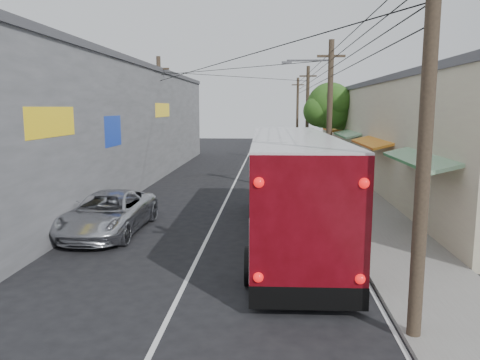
{
  "coord_description": "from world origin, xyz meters",
  "views": [
    {
      "loc": [
        2.28,
        -11.12,
        4.68
      ],
      "look_at": [
        0.98,
        8.2,
        1.67
      ],
      "focal_mm": 35.0,
      "sensor_mm": 36.0,
      "label": 1
    }
  ],
  "objects_px": {
    "jeepney": "(108,213)",
    "parked_car_far": "(295,151)",
    "coach_bus": "(291,186)",
    "parked_car_mid": "(299,168)",
    "pedestrian_near": "(345,189)",
    "parked_suv": "(299,178)",
    "pedestrian_far": "(336,186)"
  },
  "relations": [
    {
      "from": "jeepney",
      "to": "parked_car_far",
      "type": "relative_size",
      "value": 1.29
    },
    {
      "from": "jeepney",
      "to": "pedestrian_far",
      "type": "bearing_deg",
      "value": 33.15
    },
    {
      "from": "parked_suv",
      "to": "pedestrian_far",
      "type": "xyz_separation_m",
      "value": [
        1.6,
        -2.69,
        0.04
      ]
    },
    {
      "from": "pedestrian_near",
      "to": "parked_suv",
      "type": "bearing_deg",
      "value": -81.46
    },
    {
      "from": "coach_bus",
      "to": "parked_car_mid",
      "type": "relative_size",
      "value": 3.17
    },
    {
      "from": "coach_bus",
      "to": "jeepney",
      "type": "height_order",
      "value": "coach_bus"
    },
    {
      "from": "parked_car_mid",
      "to": "parked_car_far",
      "type": "relative_size",
      "value": 0.96
    },
    {
      "from": "parked_car_far",
      "to": "pedestrian_far",
      "type": "bearing_deg",
      "value": -83.87
    },
    {
      "from": "coach_bus",
      "to": "parked_suv",
      "type": "distance_m",
      "value": 8.84
    },
    {
      "from": "jeepney",
      "to": "pedestrian_far",
      "type": "distance_m",
      "value": 10.87
    },
    {
      "from": "pedestrian_far",
      "to": "parked_suv",
      "type": "bearing_deg",
      "value": -25.1
    },
    {
      "from": "jeepney",
      "to": "parked_suv",
      "type": "relative_size",
      "value": 0.9
    },
    {
      "from": "parked_car_far",
      "to": "pedestrian_near",
      "type": "bearing_deg",
      "value": -83.5
    },
    {
      "from": "parked_suv",
      "to": "parked_car_far",
      "type": "bearing_deg",
      "value": 90.95
    },
    {
      "from": "parked_car_mid",
      "to": "parked_car_far",
      "type": "distance_m",
      "value": 11.87
    },
    {
      "from": "jeepney",
      "to": "parked_suv",
      "type": "height_order",
      "value": "parked_suv"
    },
    {
      "from": "parked_car_far",
      "to": "parked_car_mid",
      "type": "bearing_deg",
      "value": -88.08
    },
    {
      "from": "parked_car_mid",
      "to": "pedestrian_near",
      "type": "xyz_separation_m",
      "value": [
        1.5,
        -10.13,
        0.36
      ]
    },
    {
      "from": "coach_bus",
      "to": "parked_car_far",
      "type": "bearing_deg",
      "value": 85.73
    },
    {
      "from": "jeepney",
      "to": "parked_car_far",
      "type": "xyz_separation_m",
      "value": [
        8.21,
        26.24,
        -0.06
      ]
    },
    {
      "from": "coach_bus",
      "to": "pedestrian_near",
      "type": "bearing_deg",
      "value": 58.63
    },
    {
      "from": "coach_bus",
      "to": "pedestrian_near",
      "type": "height_order",
      "value": "coach_bus"
    },
    {
      "from": "jeepney",
      "to": "pedestrian_far",
      "type": "xyz_separation_m",
      "value": [
        9.2,
        5.79,
        0.16
      ]
    },
    {
      "from": "coach_bus",
      "to": "parked_car_mid",
      "type": "bearing_deg",
      "value": 84.43
    },
    {
      "from": "parked_car_mid",
      "to": "pedestrian_near",
      "type": "distance_m",
      "value": 10.25
    },
    {
      "from": "parked_car_mid",
      "to": "pedestrian_far",
      "type": "height_order",
      "value": "pedestrian_far"
    },
    {
      "from": "coach_bus",
      "to": "jeepney",
      "type": "xyz_separation_m",
      "value": [
        -6.8,
        0.27,
        -1.16
      ]
    },
    {
      "from": "parked_suv",
      "to": "parked_car_far",
      "type": "relative_size",
      "value": 1.43
    },
    {
      "from": "jeepney",
      "to": "parked_suv",
      "type": "bearing_deg",
      "value": 49.1
    },
    {
      "from": "parked_car_far",
      "to": "pedestrian_near",
      "type": "distance_m",
      "value": 22.03
    },
    {
      "from": "jeepney",
      "to": "pedestrian_near",
      "type": "xyz_separation_m",
      "value": [
        9.42,
        4.24,
        0.29
      ]
    },
    {
      "from": "parked_suv",
      "to": "pedestrian_near",
      "type": "xyz_separation_m",
      "value": [
        1.82,
        -4.24,
        0.17
      ]
    }
  ]
}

